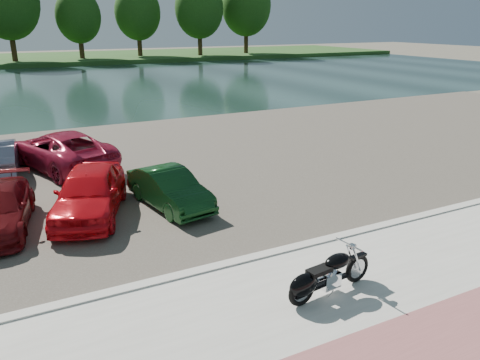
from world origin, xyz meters
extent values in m
plane|color=#595447|center=(0.00, 0.00, 0.00)|extent=(200.00, 200.00, 0.00)
cube|color=#B7B5AC|center=(0.00, -1.00, 0.05)|extent=(60.00, 6.00, 0.10)
cube|color=#B7B5AC|center=(0.00, 2.00, 0.07)|extent=(60.00, 0.30, 0.14)
cube|color=#474139|center=(0.00, 11.00, 0.02)|extent=(60.00, 18.00, 0.04)
cube|color=#1A302C|center=(0.00, 40.00, 0.00)|extent=(120.00, 40.00, 0.00)
cube|color=#204518|center=(0.00, 72.00, 0.30)|extent=(120.00, 24.00, 0.60)
cylinder|color=#322212|center=(-3.00, 64.60, 3.52)|extent=(0.70, 0.70, 5.85)
ellipsoid|color=#17380F|center=(-3.00, 64.60, 8.21)|extent=(8.19, 8.19, 9.83)
cylinder|color=#322212|center=(6.00, 66.00, 2.85)|extent=(0.70, 0.70, 4.50)
ellipsoid|color=#17380F|center=(6.00, 66.00, 6.45)|extent=(6.30, 6.30, 7.56)
cylinder|color=#322212|center=(15.00, 67.40, 3.08)|extent=(0.70, 0.70, 4.95)
ellipsoid|color=#17380F|center=(15.00, 67.40, 7.04)|extent=(6.93, 6.93, 8.32)
cylinder|color=#322212|center=(24.00, 64.60, 3.30)|extent=(0.70, 0.70, 5.40)
ellipsoid|color=#17380F|center=(24.00, 64.60, 7.62)|extent=(7.56, 7.56, 9.07)
cylinder|color=#322212|center=(33.00, 66.00, 3.52)|extent=(0.70, 0.70, 5.85)
ellipsoid|color=#17380F|center=(33.00, 66.00, 8.21)|extent=(8.19, 8.19, 9.83)
torus|color=black|center=(1.15, -0.06, 0.44)|extent=(0.69, 0.21, 0.68)
torus|color=black|center=(-0.48, -0.27, 0.44)|extent=(0.69, 0.21, 0.68)
cylinder|color=#B2B2B7|center=(1.15, -0.06, 0.44)|extent=(0.46, 0.12, 0.46)
cylinder|color=#B2B2B7|center=(-0.48, -0.27, 0.44)|extent=(0.46, 0.12, 0.46)
cylinder|color=silver|center=(1.03, -0.18, 0.74)|extent=(0.33, 0.09, 0.63)
cylinder|color=silver|center=(1.00, 0.02, 0.74)|extent=(0.33, 0.09, 0.63)
cylinder|color=silver|center=(0.83, -0.10, 1.13)|extent=(0.13, 0.75, 0.04)
sphere|color=silver|center=(0.93, -0.09, 1.05)|extent=(0.18, 0.18, 0.16)
sphere|color=silver|center=(1.00, -0.08, 1.05)|extent=(0.12, 0.12, 0.11)
cube|color=black|center=(1.15, -0.06, 0.75)|extent=(0.46, 0.20, 0.06)
cube|color=black|center=(0.34, -0.16, 0.38)|extent=(1.20, 0.25, 0.08)
cube|color=silver|center=(0.29, -0.17, 0.45)|extent=(0.49, 0.37, 0.34)
cylinder|color=silver|center=(0.39, -0.16, 0.65)|extent=(0.27, 0.21, 0.27)
cylinder|color=silver|center=(0.19, -0.18, 0.65)|extent=(0.27, 0.21, 0.27)
ellipsoid|color=black|center=(0.51, -0.14, 0.82)|extent=(0.72, 0.44, 0.32)
cube|color=black|center=(-0.01, -0.21, 0.76)|extent=(0.58, 0.35, 0.10)
ellipsoid|color=black|center=(-0.43, -0.26, 0.56)|extent=(0.76, 0.43, 0.50)
cube|color=black|center=(-0.48, -0.27, 0.49)|extent=(0.42, 0.23, 0.30)
cylinder|color=silver|center=(-0.03, -0.05, 0.32)|extent=(1.10, 0.23, 0.09)
cylinder|color=silver|center=(-0.03, -0.05, 0.40)|extent=(1.10, 0.23, 0.09)
cylinder|color=#B2B2B7|center=(0.21, -0.36, 0.23)|extent=(0.04, 0.14, 0.22)
imported|color=red|center=(-3.45, 6.78, 0.80)|extent=(3.25, 4.82, 1.53)
imported|color=#0E3514|center=(-1.07, 6.35, 0.65)|extent=(1.92, 3.90, 1.23)
imported|color=#A91C3B|center=(-3.58, 12.42, 0.79)|extent=(4.21, 5.96, 1.51)
camera|label=1|loc=(-5.43, -7.17, 5.71)|focal=35.00mm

